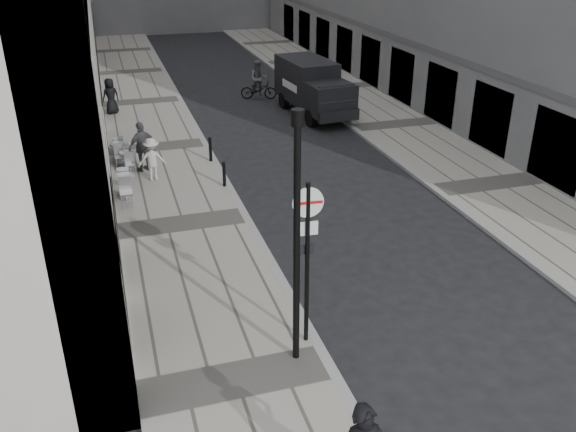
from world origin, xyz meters
The scene contains 14 objects.
sidewalk centered at (-2.00, 18.00, 0.06)m, with size 4.00×60.00×0.12m, color gray.
far_sidewalk centered at (9.00, 18.00, 0.06)m, with size 4.00×60.00×0.12m, color gray.
sign_post centered at (-0.20, 3.55, 2.58)m, with size 0.66×0.11×3.85m.
lamppost centered at (-0.60, 3.04, 3.19)m, with size 0.25×0.25×5.52m.
bollard_near centered at (-0.15, 12.92, 0.55)m, with size 0.12×0.12×0.87m, color black.
bollard_far centered at (-0.15, 15.61, 0.58)m, with size 0.12×0.12×0.92m, color black.
panel_van centered at (5.98, 21.11, 1.46)m, with size 2.51×5.67×2.60m.
cyclist centered at (4.17, 24.73, 0.81)m, with size 2.05×1.27×2.09m.
pedestrian_a centered at (-2.76, 15.32, 1.08)m, with size 1.12×0.47×1.91m, color #4C4C50.
pedestrian_b centered at (-2.51, 14.30, 0.91)m, with size 1.02×0.59×1.58m, color #BDB5AE.
pedestrian_c centered at (-3.60, 23.71, 0.99)m, with size 0.85×0.56×1.75m, color black.
cafe_table_near centered at (-3.29, 15.54, 0.55)m, with size 0.67×1.51×0.86m.
cafe_table_mid centered at (-3.60, 16.45, 0.60)m, with size 0.73×1.65×0.94m.
cafe_table_far centered at (-3.60, 12.79, 0.62)m, with size 0.76×1.72×0.98m.
Camera 1 is at (-3.87, -7.08, 8.62)m, focal length 38.00 mm.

